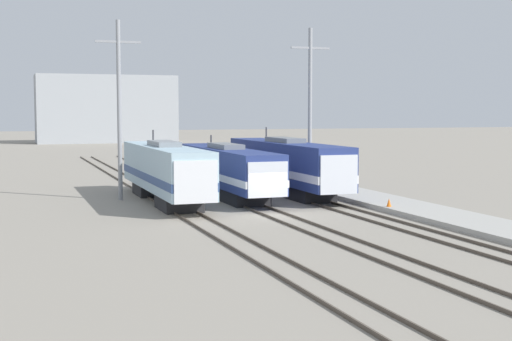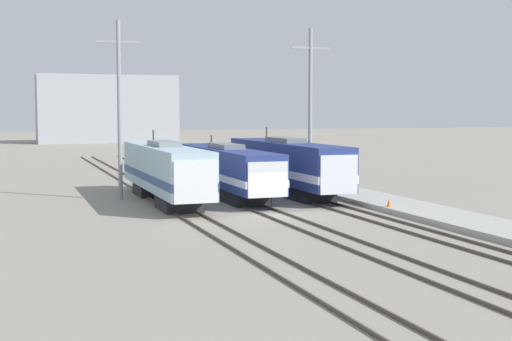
{
  "view_description": "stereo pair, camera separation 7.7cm",
  "coord_description": "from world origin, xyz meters",
  "px_view_note": "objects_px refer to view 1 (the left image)",
  "views": [
    {
      "loc": [
        -15.29,
        -40.22,
        6.29
      ],
      "look_at": [
        -0.43,
        2.07,
        2.57
      ],
      "focal_mm": 50.0,
      "sensor_mm": 36.0,
      "label": 1
    },
    {
      "loc": [
        -15.22,
        -40.24,
        6.29
      ],
      "look_at": [
        -0.43,
        2.07,
        2.57
      ],
      "focal_mm": 50.0,
      "sensor_mm": 36.0,
      "label": 2
    }
  ],
  "objects_px": {
    "locomotive_center": "(228,170)",
    "catenary_tower_left": "(119,106)",
    "traffic_cone": "(389,202)",
    "locomotive_far_right": "(287,165)",
    "catenary_tower_right": "(310,107)",
    "locomotive_far_left": "(166,171)"
  },
  "relations": [
    {
      "from": "locomotive_center",
      "to": "catenary_tower_left",
      "type": "height_order",
      "value": "catenary_tower_left"
    },
    {
      "from": "catenary_tower_left",
      "to": "traffic_cone",
      "type": "distance_m",
      "value": 19.93
    },
    {
      "from": "locomotive_far_right",
      "to": "catenary_tower_right",
      "type": "height_order",
      "value": "catenary_tower_right"
    },
    {
      "from": "catenary_tower_right",
      "to": "locomotive_far_left",
      "type": "bearing_deg",
      "value": -167.73
    },
    {
      "from": "locomotive_far_right",
      "to": "catenary_tower_right",
      "type": "relative_size",
      "value": 1.5
    },
    {
      "from": "catenary_tower_right",
      "to": "traffic_cone",
      "type": "bearing_deg",
      "value": -88.13
    },
    {
      "from": "locomotive_far_left",
      "to": "catenary_tower_right",
      "type": "bearing_deg",
      "value": 12.27
    },
    {
      "from": "locomotive_center",
      "to": "catenary_tower_right",
      "type": "xyz_separation_m",
      "value": [
        6.98,
        1.0,
        4.62
      ]
    },
    {
      "from": "locomotive_center",
      "to": "locomotive_far_right",
      "type": "xyz_separation_m",
      "value": [
        4.95,
        0.63,
        0.17
      ]
    },
    {
      "from": "locomotive_far_right",
      "to": "traffic_cone",
      "type": "relative_size",
      "value": 36.19
    },
    {
      "from": "locomotive_far_left",
      "to": "locomotive_far_right",
      "type": "height_order",
      "value": "locomotive_far_right"
    },
    {
      "from": "catenary_tower_left",
      "to": "locomotive_center",
      "type": "bearing_deg",
      "value": -7.39
    },
    {
      "from": "catenary_tower_right",
      "to": "locomotive_center",
      "type": "bearing_deg",
      "value": -171.86
    },
    {
      "from": "locomotive_center",
      "to": "catenary_tower_right",
      "type": "height_order",
      "value": "catenary_tower_right"
    },
    {
      "from": "catenary_tower_left",
      "to": "traffic_cone",
      "type": "bearing_deg",
      "value": -37.59
    },
    {
      "from": "locomotive_far_left",
      "to": "catenary_tower_left",
      "type": "distance_m",
      "value": 5.85
    },
    {
      "from": "catenary_tower_right",
      "to": "traffic_cone",
      "type": "xyz_separation_m",
      "value": [
        0.38,
        -11.58,
        -6.07
      ]
    },
    {
      "from": "locomotive_center",
      "to": "traffic_cone",
      "type": "bearing_deg",
      "value": -55.2
    },
    {
      "from": "catenary_tower_right",
      "to": "traffic_cone",
      "type": "height_order",
      "value": "catenary_tower_right"
    },
    {
      "from": "locomotive_far_left",
      "to": "traffic_cone",
      "type": "height_order",
      "value": "locomotive_far_left"
    },
    {
      "from": "locomotive_far_right",
      "to": "traffic_cone",
      "type": "height_order",
      "value": "locomotive_far_right"
    },
    {
      "from": "catenary_tower_right",
      "to": "catenary_tower_left",
      "type": "bearing_deg",
      "value": 180.0
    }
  ]
}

